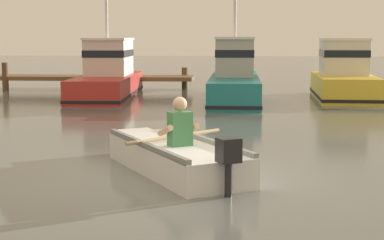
{
  "coord_description": "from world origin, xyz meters",
  "views": [
    {
      "loc": [
        0.84,
        -9.01,
        2.08
      ],
      "look_at": [
        -0.09,
        2.3,
        0.55
      ],
      "focal_mm": 57.65,
      "sensor_mm": 36.0,
      "label": 1
    }
  ],
  "objects_px": {
    "moored_boat_yellow": "(344,76)",
    "rowboat_with_person": "(174,155)",
    "moored_boat_red": "(108,75)",
    "moored_boat_teal": "(235,77)"
  },
  "relations": [
    {
      "from": "moored_boat_yellow",
      "to": "rowboat_with_person",
      "type": "bearing_deg",
      "value": -110.59
    },
    {
      "from": "moored_boat_red",
      "to": "moored_boat_yellow",
      "type": "bearing_deg",
      "value": 0.92
    },
    {
      "from": "rowboat_with_person",
      "to": "moored_boat_yellow",
      "type": "xyz_separation_m",
      "value": [
        4.51,
        12.0,
        0.5
      ]
    },
    {
      "from": "rowboat_with_person",
      "to": "moored_boat_yellow",
      "type": "relative_size",
      "value": 0.73
    },
    {
      "from": "moored_boat_yellow",
      "to": "moored_boat_teal",
      "type": "bearing_deg",
      "value": -167.38
    },
    {
      "from": "moored_boat_red",
      "to": "moored_boat_teal",
      "type": "bearing_deg",
      "value": -8.99
    },
    {
      "from": "rowboat_with_person",
      "to": "moored_boat_teal",
      "type": "height_order",
      "value": "moored_boat_teal"
    },
    {
      "from": "rowboat_with_person",
      "to": "moored_boat_red",
      "type": "xyz_separation_m",
      "value": [
        -3.64,
        11.87,
        0.5
      ]
    },
    {
      "from": "rowboat_with_person",
      "to": "moored_boat_teal",
      "type": "xyz_separation_m",
      "value": [
        0.79,
        11.16,
        0.52
      ]
    },
    {
      "from": "moored_boat_teal",
      "to": "rowboat_with_person",
      "type": "bearing_deg",
      "value": -94.05
    }
  ]
}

